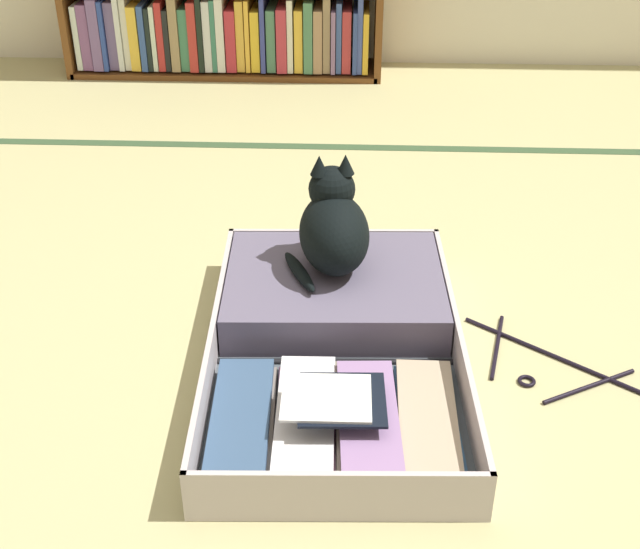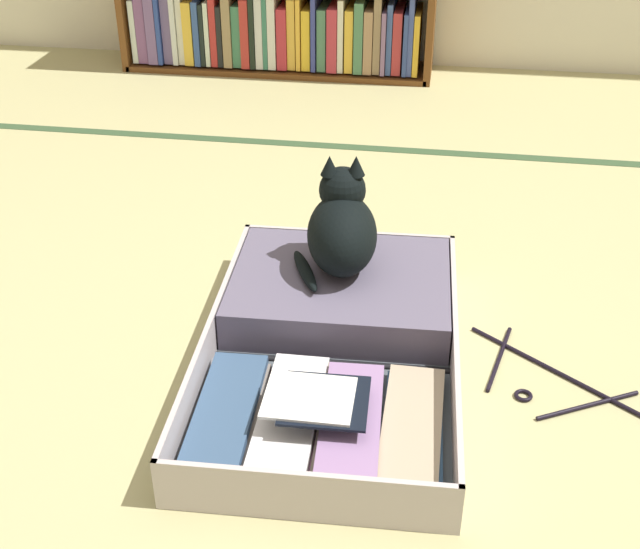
{
  "view_description": "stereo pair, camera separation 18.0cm",
  "coord_description": "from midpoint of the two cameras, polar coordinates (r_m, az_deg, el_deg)",
  "views": [
    {
      "loc": [
        0.01,
        -1.48,
        1.21
      ],
      "look_at": [
        -0.07,
        0.17,
        0.2
      ],
      "focal_mm": 47.51,
      "sensor_mm": 36.0,
      "label": 1
    },
    {
      "loc": [
        0.19,
        -1.46,
        1.21
      ],
      "look_at": [
        -0.07,
        0.17,
        0.2
      ],
      "focal_mm": 47.51,
      "sensor_mm": 36.0,
      "label": 2
    }
  ],
  "objects": [
    {
      "name": "ground_plane",
      "position": [
        1.91,
        -0.97,
        -7.99
      ],
      "size": [
        10.0,
        10.0,
        0.0
      ],
      "primitive_type": "plane",
      "color": "tan"
    },
    {
      "name": "tatami_border",
      "position": [
        3.11,
        0.52,
        8.55
      ],
      "size": [
        4.8,
        0.05,
        0.0
      ],
      "color": "#334D2F",
      "rests_on": "ground_plane"
    },
    {
      "name": "open_suitcase",
      "position": [
        2.01,
        -1.61,
        -3.87
      ],
      "size": [
        0.6,
        0.95,
        0.12
      ],
      "color": "#BAAFAF",
      "rests_on": "ground_plane"
    },
    {
      "name": "black_cat",
      "position": [
        2.09,
        -1.6,
        3.13
      ],
      "size": [
        0.24,
        0.29,
        0.28
      ],
      "color": "black",
      "rests_on": "open_suitcase"
    },
    {
      "name": "clothes_hanger",
      "position": [
        2.03,
        12.42,
        -5.95
      ],
      "size": [
        0.38,
        0.34,
        0.01
      ],
      "color": "black",
      "rests_on": "ground_plane"
    }
  ]
}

